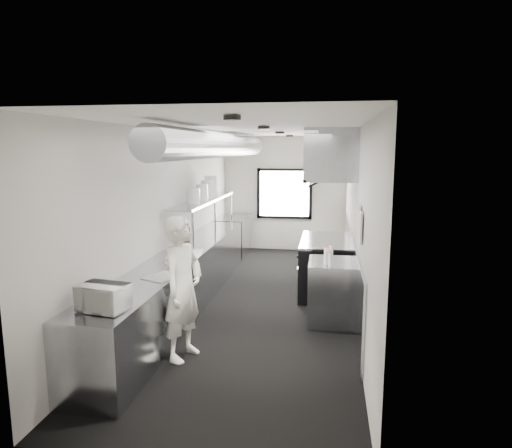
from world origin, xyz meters
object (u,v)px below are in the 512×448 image
at_px(deli_tub_b, 109,289).
at_px(squeeze_bottle_e, 331,251).
at_px(small_plate, 170,264).
at_px(plate_stack_a, 194,196).
at_px(plate_stack_b, 202,192).
at_px(plate_stack_d, 211,186).
at_px(squeeze_bottle_a, 331,260).
at_px(squeeze_bottle_b, 326,257).
at_px(microwave, 103,297).
at_px(squeeze_bottle_c, 328,255).
at_px(prep_counter, 183,280).
at_px(exhaust_hood, 331,155).
at_px(range, 325,266).
at_px(plate_stack_c, 207,189).
at_px(pass_shelf, 205,201).
at_px(bottle_station, 331,292).
at_px(line_cook, 183,288).
at_px(deli_tub_a, 103,295).
at_px(far_work_table, 232,236).
at_px(squeeze_bottle_d, 326,254).
at_px(cutting_board, 185,254).
at_px(knife_block, 187,236).

relative_size(deli_tub_b, squeeze_bottle_e, 0.89).
bearing_deg(small_plate, deli_tub_b, -99.31).
distance_m(plate_stack_a, plate_stack_b, 0.49).
height_order(plate_stack_b, plate_stack_d, plate_stack_d).
distance_m(squeeze_bottle_a, squeeze_bottle_b, 0.12).
xyz_separation_m(microwave, squeeze_bottle_c, (2.20, 2.36, -0.04)).
bearing_deg(plate_stack_a, squeeze_bottle_a, -29.71).
bearing_deg(prep_counter, microwave, -89.19).
relative_size(small_plate, squeeze_bottle_a, 0.94).
distance_m(exhaust_hood, deli_tub_b, 4.31).
xyz_separation_m(range, plate_stack_c, (-2.22, 0.46, 1.27)).
distance_m(pass_shelf, plate_stack_d, 0.64).
bearing_deg(deli_tub_b, prep_counter, 85.76).
bearing_deg(prep_counter, pass_shelf, 91.56).
bearing_deg(squeeze_bottle_e, bottle_station, -87.06).
distance_m(prep_counter, plate_stack_d, 2.48).
bearing_deg(line_cook, squeeze_bottle_e, -29.37).
bearing_deg(squeeze_bottle_b, bottle_station, 64.44).
distance_m(exhaust_hood, prep_counter, 3.20).
xyz_separation_m(plate_stack_c, plate_stack_d, (-0.04, 0.44, 0.03)).
xyz_separation_m(deli_tub_a, plate_stack_c, (0.10, 3.92, 0.79)).
bearing_deg(line_cook, far_work_table, 21.83).
bearing_deg(exhaust_hood, plate_stack_b, 176.35).
bearing_deg(bottle_station, squeeze_bottle_e, 92.94).
bearing_deg(squeeze_bottle_e, microwave, -130.31).
height_order(range, squeeze_bottle_e, squeeze_bottle_e).
xyz_separation_m(prep_counter, plate_stack_b, (-0.05, 1.35, 1.26)).
xyz_separation_m(squeeze_bottle_b, squeeze_bottle_c, (0.02, 0.15, -0.00)).
xyz_separation_m(pass_shelf, deli_tub_b, (-0.11, -3.58, -0.58)).
relative_size(prep_counter, plate_stack_c, 18.07).
relative_size(bottle_station, plate_stack_b, 3.14).
relative_size(deli_tub_b, plate_stack_a, 0.60).
bearing_deg(squeeze_bottle_d, deli_tub_b, -140.09).
bearing_deg(plate_stack_b, cutting_board, -84.57).
bearing_deg(squeeze_bottle_b, plate_stack_d, 132.85).
xyz_separation_m(microwave, small_plate, (0.03, 1.86, -0.13)).
height_order(knife_block, plate_stack_d, plate_stack_d).
distance_m(bottle_station, squeeze_bottle_e, 0.60).
bearing_deg(microwave, plate_stack_d, 100.70).
height_order(range, squeeze_bottle_c, squeeze_bottle_c).
height_order(range, cutting_board, range).
relative_size(pass_shelf, far_work_table, 2.50).
bearing_deg(squeeze_bottle_c, plate_stack_d, 134.95).
bearing_deg(microwave, line_cook, 70.57).
bearing_deg(range, plate_stack_c, 168.39).
bearing_deg(deli_tub_a, deli_tub_b, 97.40).
bearing_deg(small_plate, squeeze_bottle_d, 16.07).
height_order(squeeze_bottle_a, squeeze_bottle_d, squeeze_bottle_a).
xyz_separation_m(plate_stack_c, squeeze_bottle_e, (2.32, -1.58, -0.75)).
distance_m(microwave, deli_tub_b, 0.54).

